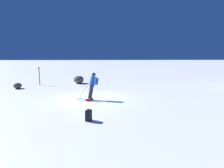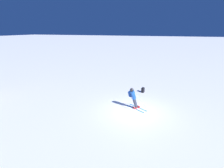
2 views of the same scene
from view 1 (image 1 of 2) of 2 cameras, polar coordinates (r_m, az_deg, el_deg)
The scene contains 6 objects.
ground_plane at distance 12.16m, azimuth -7.25°, elevation -4.67°, with size 300.00×300.00×0.00m, color white.
skier at distance 11.68m, azimuth -6.44°, elevation -0.17°, with size 1.46×1.76×1.84m.
spare_backpack at distance 7.98m, azimuth -7.66°, elevation -10.12°, with size 0.35×0.30×0.50m.
exposed_boulder_0 at distance 17.87m, azimuth -28.45°, elevation -0.50°, with size 0.80×0.68×0.52m, color #4C4742.
exposed_boulder_1 at distance 19.18m, azimuth -10.82°, elevation 1.44°, with size 1.26×1.07×0.82m, color #4C4742.
trail_marker at distance 19.06m, azimuth -22.66°, elevation 2.69°, with size 0.13×0.13×1.84m.
Camera 1 is at (11.81, 0.70, 2.83)m, focal length 28.00 mm.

